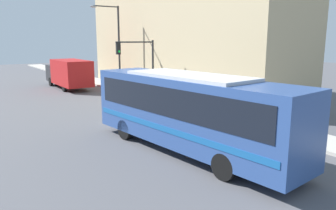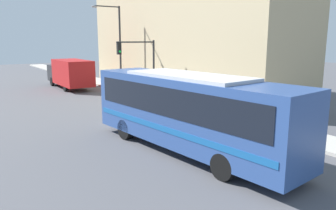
{
  "view_description": "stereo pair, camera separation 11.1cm",
  "coord_description": "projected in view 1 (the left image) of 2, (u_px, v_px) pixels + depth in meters",
  "views": [
    {
      "loc": [
        -8.49,
        -11.6,
        4.76
      ],
      "look_at": [
        0.83,
        2.12,
        1.46
      ],
      "focal_mm": 35.0,
      "sensor_mm": 36.0,
      "label": 1
    },
    {
      "loc": [
        -8.4,
        -11.66,
        4.76
      ],
      "look_at": [
        0.83,
        2.12,
        1.46
      ],
      "focal_mm": 35.0,
      "sensor_mm": 36.0,
      "label": 2
    }
  ],
  "objects": [
    {
      "name": "street_lamp",
      "position": [
        116.0,
        40.0,
        30.68
      ],
      "size": [
        2.77,
        0.28,
        7.7
      ],
      "color": "#2D2D2D",
      "rests_on": "sidewalk"
    },
    {
      "name": "fire_hydrant",
      "position": [
        212.0,
        108.0,
        20.55
      ],
      "size": [
        0.21,
        0.28,
        0.78
      ],
      "color": "#999999",
      "rests_on": "sidewalk"
    },
    {
      "name": "ground_plane",
      "position": [
        179.0,
        146.0,
        15.02
      ],
      "size": [
        120.0,
        120.0,
        0.0
      ],
      "primitive_type": "plane",
      "color": "#515156"
    },
    {
      "name": "delivery_truck",
      "position": [
        69.0,
        73.0,
        32.57
      ],
      "size": [
        2.47,
        7.97,
        2.85
      ],
      "color": "#B21919",
      "rests_on": "ground_plane"
    },
    {
      "name": "traffic_light_pole",
      "position": [
        140.0,
        59.0,
        25.34
      ],
      "size": [
        3.28,
        0.35,
        4.6
      ],
      "color": "#2D2D2D",
      "rests_on": "sidewalk"
    },
    {
      "name": "sidewalk",
      "position": [
        111.0,
        85.0,
        34.38
      ],
      "size": [
        2.41,
        70.0,
        0.15
      ],
      "color": "#B7B2A8",
      "rests_on": "ground_plane"
    },
    {
      "name": "building_facade",
      "position": [
        179.0,
        32.0,
        30.52
      ],
      "size": [
        6.0,
        25.36,
        10.91
      ],
      "color": "tan",
      "rests_on": "ground_plane"
    },
    {
      "name": "parking_meter",
      "position": [
        167.0,
        90.0,
        24.61
      ],
      "size": [
        0.14,
        0.14,
        1.3
      ],
      "color": "#2D2D2D",
      "rests_on": "sidewalk"
    },
    {
      "name": "city_bus",
      "position": [
        188.0,
        108.0,
        13.84
      ],
      "size": [
        3.5,
        10.83,
        3.38
      ],
      "rotation": [
        0.0,
        0.0,
        0.1
      ],
      "color": "#2D4C8C",
      "rests_on": "ground_plane"
    }
  ]
}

